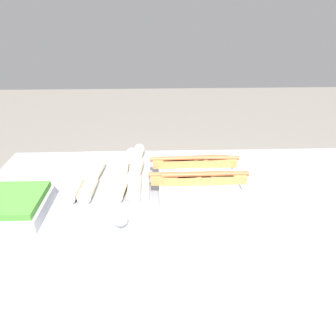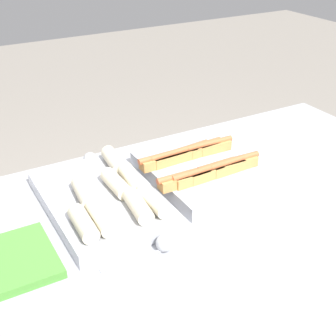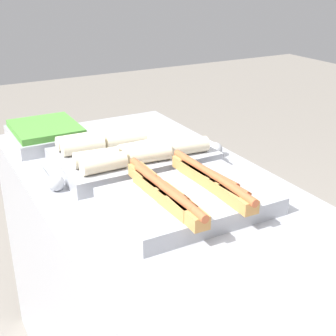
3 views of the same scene
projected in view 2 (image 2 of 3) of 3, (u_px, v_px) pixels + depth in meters
The scene contains 6 objects.
counter at pixel (189, 279), 1.92m from camera, with size 1.79×0.74×0.94m.
tray_hotdogs at pixel (197, 169), 1.67m from camera, with size 0.41×0.44×0.10m.
tray_wraps at pixel (105, 199), 1.51m from camera, with size 0.34×0.51×0.10m.
tray_side_front at pixel (3, 272), 1.21m from camera, with size 0.29×0.26×0.07m.
serving_spoon_near at pixel (161, 245), 1.33m from camera, with size 0.22×0.05×0.05m.
serving_spoon_far at pixel (87, 160), 1.77m from camera, with size 0.22×0.05×0.05m.
Camera 2 is at (-0.79, -1.22, 1.81)m, focal length 50.00 mm.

